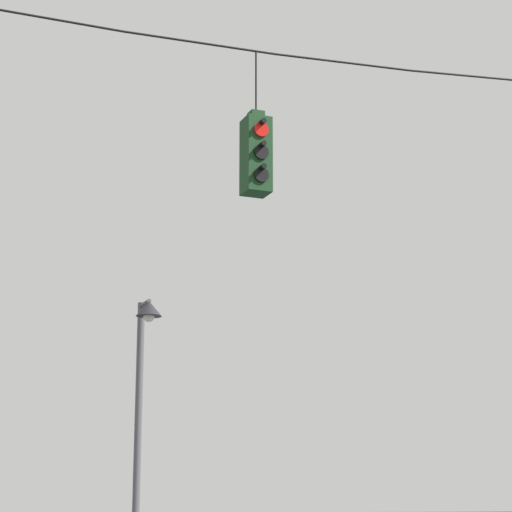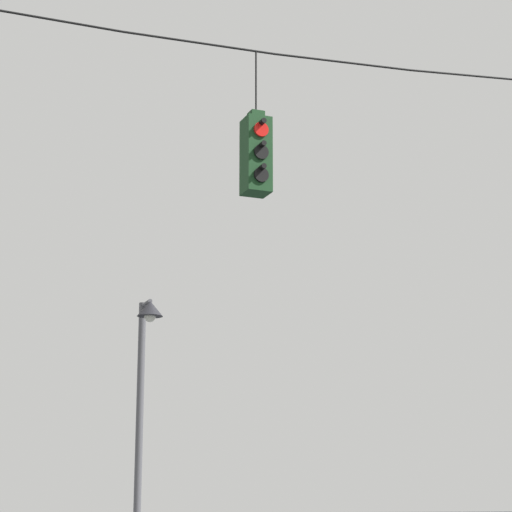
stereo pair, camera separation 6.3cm
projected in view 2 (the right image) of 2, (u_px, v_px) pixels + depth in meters
The scene contains 3 objects.
span_wire at pixel (40, 9), 12.48m from camera, with size 14.89×0.03×0.38m.
traffic_light_near_left_pole at pixel (256, 155), 13.15m from camera, with size 0.34×0.46×2.02m.
street_lamp at pixel (144, 389), 16.10m from camera, with size 0.42×0.73×4.86m.
Camera 2 is at (-1.71, -11.93, 1.70)m, focal length 70.00 mm.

